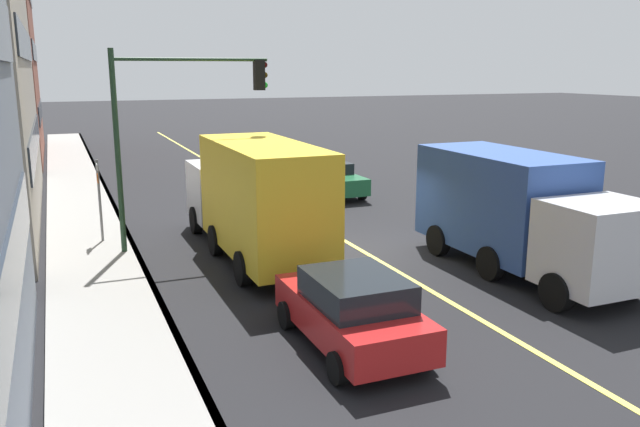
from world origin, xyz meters
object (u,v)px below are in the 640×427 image
object	(u,v)px
car_green	(329,178)
truck_yellow	(255,197)
traffic_light_mast	(177,114)
street_sign_post	(99,195)
car_red	(352,310)
truck_blue	(519,210)

from	to	relation	value
car_green	truck_yellow	xyz separation A→B (m)	(-7.92, 5.74, 1.04)
traffic_light_mast	street_sign_post	xyz separation A→B (m)	(1.49, 2.22, -2.52)
traffic_light_mast	street_sign_post	size ratio (longest dim) A/B	2.21
car_red	traffic_light_mast	distance (m)	9.13
traffic_light_mast	street_sign_post	distance (m)	3.68
street_sign_post	traffic_light_mast	bearing A→B (deg)	-123.88
truck_yellow	traffic_light_mast	size ratio (longest dim) A/B	1.41
car_red	truck_yellow	bearing A→B (deg)	-0.77
car_red	traffic_light_mast	bearing A→B (deg)	11.95
car_red	truck_blue	size ratio (longest dim) A/B	0.57
car_red	street_sign_post	xyz separation A→B (m)	(9.82, 3.99, 0.80)
car_green	truck_blue	world-z (taller)	truck_blue
truck_blue	street_sign_post	size ratio (longest dim) A/B	2.65
car_green	car_red	bearing A→B (deg)	158.41
street_sign_post	truck_yellow	bearing A→B (deg)	-126.45
car_red	truck_yellow	distance (m)	6.88
car_green	truck_yellow	bearing A→B (deg)	144.09
truck_blue	truck_yellow	size ratio (longest dim) A/B	0.85
car_red	truck_blue	bearing A→B (deg)	-65.91
car_red	car_green	world-z (taller)	car_red
car_green	street_sign_post	distance (m)	11.01
truck_blue	traffic_light_mast	world-z (taller)	traffic_light_mast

